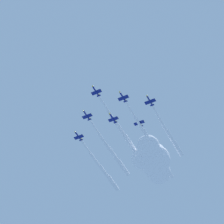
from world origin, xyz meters
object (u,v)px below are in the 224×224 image
object	(u,v)px
jet_starboard_inner	(114,155)
jet_port_mid	(138,156)
jet_starboard_mid	(171,137)
jet_lead	(122,131)
jet_starboard_outer	(161,159)
jet_port_inner	(148,138)
jet_port_outer	(105,172)

from	to	relation	value
jet_starboard_inner	jet_port_mid	xyz separation A→B (m)	(-5.11, 18.32, 0.83)
jet_starboard_inner	jet_starboard_mid	bearing A→B (deg)	81.11
jet_lead	jet_starboard_outer	world-z (taller)	jet_lead
jet_lead	jet_port_inner	world-z (taller)	jet_lead
jet_port_mid	jet_port_outer	xyz separation A→B (m)	(-9.74, -29.78, -0.41)
jet_port_mid	jet_lead	bearing A→B (deg)	-18.65
jet_starboard_mid	jet_port_outer	bearing A→B (deg)	-110.96
jet_starboard_mid	jet_port_outer	size ratio (longest dim) A/B	0.90
jet_port_inner	jet_port_outer	world-z (taller)	jet_port_outer
jet_starboard_inner	jet_port_mid	bearing A→B (deg)	105.58
jet_port_mid	jet_starboard_outer	size ratio (longest dim) A/B	1.00
jet_starboard_inner	jet_starboard_outer	bearing A→B (deg)	108.97
jet_port_outer	jet_starboard_outer	size ratio (longest dim) A/B	1.02
jet_starboard_outer	jet_lead	bearing A→B (deg)	-39.09
jet_lead	jet_port_inner	distance (m)	21.15
jet_starboard_mid	jet_port_outer	xyz separation A→B (m)	(-22.07, -57.62, 1.29)
jet_starboard_outer	jet_port_outer	bearing A→B (deg)	-93.20
jet_starboard_inner	jet_port_inner	bearing A→B (deg)	70.21
jet_port_inner	jet_starboard_mid	xyz separation A→B (m)	(-3.29, 16.94, 0.02)
jet_starboard_inner	jet_starboard_outer	distance (m)	37.59
jet_port_inner	jet_lead	bearing A→B (deg)	-65.93
jet_port_inner	jet_starboard_mid	size ratio (longest dim) A/B	1.10
jet_starboard_inner	jet_port_mid	size ratio (longest dim) A/B	1.05
jet_lead	jet_starboard_outer	bearing A→B (deg)	140.91
jet_port_inner	jet_port_mid	world-z (taller)	jet_port_mid
jet_port_outer	jet_lead	bearing A→B (deg)	32.59
jet_lead	jet_port_outer	xyz separation A→B (m)	(-33.86, -21.64, -2.20)
jet_starboard_outer	jet_port_mid	bearing A→B (deg)	-67.57
jet_starboard_mid	jet_port_outer	world-z (taller)	jet_port_outer
jet_port_outer	jet_port_inner	bearing A→B (deg)	58.06
jet_port_inner	jet_starboard_inner	distance (m)	31.06
jet_starboard_mid	jet_port_mid	bearing A→B (deg)	-113.88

